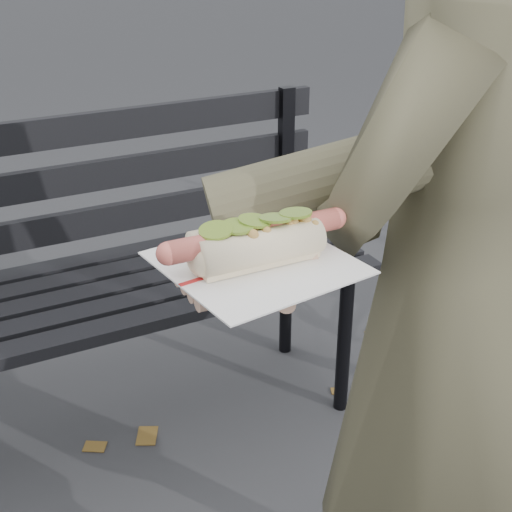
{
  "coord_description": "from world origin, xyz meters",
  "views": [
    {
      "loc": [
        -0.4,
        -0.7,
        1.35
      ],
      "look_at": [
        -0.09,
        -0.08,
        1.0
      ],
      "focal_mm": 50.0,
      "sensor_mm": 36.0,
      "label": 1
    }
  ],
  "objects": [
    {
      "name": "fallen_leaves",
      "position": [
        0.17,
        0.56,
        0.0
      ],
      "size": [
        4.25,
        3.46,
        0.0
      ],
      "color": "brown",
      "rests_on": "ground"
    },
    {
      "name": "person",
      "position": [
        0.29,
        0.01,
        0.79
      ],
      "size": [
        0.67,
        0.54,
        1.58
      ],
      "primitive_type": "imported",
      "rotation": [
        0.0,
        0.0,
        3.45
      ],
      "color": "brown",
      "rests_on": "ground"
    },
    {
      "name": "park_bench",
      "position": [
        -0.09,
        0.95,
        0.52
      ],
      "size": [
        1.5,
        0.44,
        0.88
      ],
      "color": "black",
      "rests_on": "ground"
    },
    {
      "name": "held_hotdog",
      "position": [
        0.1,
        -0.02,
        1.04
      ],
      "size": [
        0.62,
        0.3,
        0.2
      ],
      "color": "brown"
    }
  ]
}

